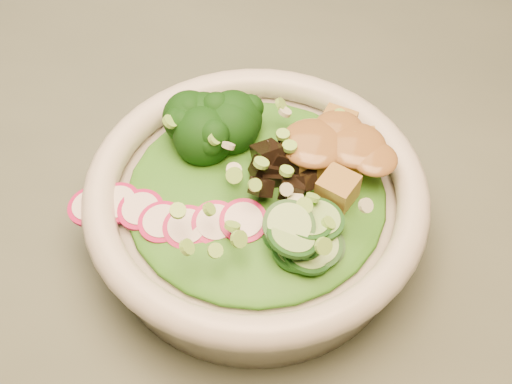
# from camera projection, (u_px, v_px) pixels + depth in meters

# --- Properties ---
(dining_table) EXTENTS (1.20, 0.80, 0.75)m
(dining_table) POSITION_uv_depth(u_px,v_px,m) (153.00, 265.00, 0.67)
(dining_table) COLOR black
(dining_table) RESTS_ON ground
(salad_bowl) EXTENTS (0.25, 0.25, 0.07)m
(salad_bowl) POSITION_uv_depth(u_px,v_px,m) (256.00, 208.00, 0.52)
(salad_bowl) COLOR beige
(salad_bowl) RESTS_ON dining_table
(lettuce_bed) EXTENTS (0.19, 0.19, 0.02)m
(lettuce_bed) POSITION_uv_depth(u_px,v_px,m) (256.00, 191.00, 0.51)
(lettuce_bed) COLOR #1C5512
(lettuce_bed) RESTS_ON salad_bowl
(broccoli_florets) EXTENTS (0.09, 0.09, 0.04)m
(broccoli_florets) POSITION_uv_depth(u_px,v_px,m) (222.00, 125.00, 0.53)
(broccoli_florets) COLOR black
(broccoli_florets) RESTS_ON salad_bowl
(radish_slices) EXTENTS (0.11, 0.07, 0.02)m
(radish_slices) POSITION_uv_depth(u_px,v_px,m) (177.00, 220.00, 0.49)
(radish_slices) COLOR #A20C44
(radish_slices) RESTS_ON salad_bowl
(cucumber_slices) EXTENTS (0.08, 0.08, 0.03)m
(cucumber_slices) POSITION_uv_depth(u_px,v_px,m) (292.00, 247.00, 0.47)
(cucumber_slices) COLOR #90C36C
(cucumber_slices) RESTS_ON salad_bowl
(mushroom_heap) EXTENTS (0.08, 0.08, 0.04)m
(mushroom_heap) POSITION_uv_depth(u_px,v_px,m) (270.00, 175.00, 0.50)
(mushroom_heap) COLOR black
(mushroom_heap) RESTS_ON salad_bowl
(tofu_cubes) EXTENTS (0.10, 0.08, 0.03)m
(tofu_cubes) POSITION_uv_depth(u_px,v_px,m) (330.00, 158.00, 0.51)
(tofu_cubes) COLOR olive
(tofu_cubes) RESTS_ON salad_bowl
(peanut_sauce) EXTENTS (0.06, 0.05, 0.01)m
(peanut_sauce) POSITION_uv_depth(u_px,v_px,m) (331.00, 147.00, 0.50)
(peanut_sauce) COLOR brown
(peanut_sauce) RESTS_ON tofu_cubes
(scallion_garnish) EXTENTS (0.18, 0.18, 0.02)m
(scallion_garnish) POSITION_uv_depth(u_px,v_px,m) (256.00, 172.00, 0.49)
(scallion_garnish) COLOR #7DC144
(scallion_garnish) RESTS_ON salad_bowl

